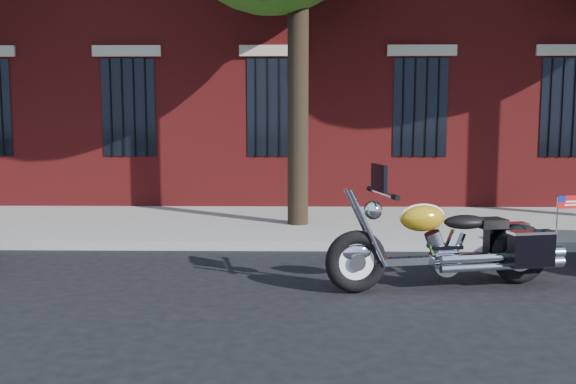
{
  "coord_description": "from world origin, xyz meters",
  "views": [
    {
      "loc": [
        0.53,
        -8.21,
        2.02
      ],
      "look_at": [
        0.37,
        0.8,
        0.96
      ],
      "focal_mm": 40.0,
      "sensor_mm": 36.0,
      "label": 1
    }
  ],
  "objects": [
    {
      "name": "curb",
      "position": [
        0.0,
        1.38,
        0.07
      ],
      "size": [
        40.0,
        0.16,
        0.15
      ],
      "primitive_type": "cube",
      "color": "gray",
      "rests_on": "ground"
    },
    {
      "name": "motorcycle",
      "position": [
        2.33,
        -0.75,
        0.5
      ],
      "size": [
        2.95,
        1.21,
        1.48
      ],
      "rotation": [
        0.0,
        0.0,
        0.22
      ],
      "color": "black",
      "rests_on": "ground"
    },
    {
      "name": "sidewalk",
      "position": [
        0.0,
        3.26,
        0.07
      ],
      "size": [
        40.0,
        3.6,
        0.15
      ],
      "primitive_type": "cube",
      "color": "gray",
      "rests_on": "ground"
    },
    {
      "name": "ground",
      "position": [
        0.0,
        0.0,
        0.0
      ],
      "size": [
        120.0,
        120.0,
        0.0
      ],
      "primitive_type": "plane",
      "color": "black",
      "rests_on": "ground"
    }
  ]
}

